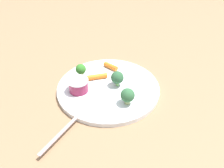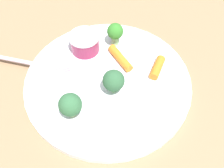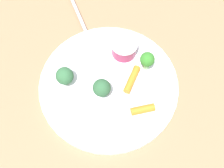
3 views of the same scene
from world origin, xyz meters
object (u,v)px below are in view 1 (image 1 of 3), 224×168
broccoli_floret_0 (117,78)px  sauce_cup (78,85)px  carrot_stick_0 (97,77)px  carrot_stick_1 (111,66)px  broccoli_floret_1 (128,96)px  broccoli_floret_2 (81,70)px  fork (72,122)px  plate (108,88)px

broccoli_floret_0 → sauce_cup: bearing=5.6°
carrot_stick_0 → carrot_stick_1: 0.07m
broccoli_floret_0 → broccoli_floret_1: same height
sauce_cup → broccoli_floret_1: broccoli_floret_1 is taller
broccoli_floret_1 → broccoli_floret_2: broccoli_floret_2 is taller
sauce_cup → fork: bearing=82.8°
broccoli_floret_0 → carrot_stick_1: broccoli_floret_0 is taller
sauce_cup → carrot_stick_1: bearing=-134.5°
broccoli_floret_0 → fork: (0.12, 0.12, -0.02)m
broccoli_floret_2 → carrot_stick_1: (-0.09, -0.04, -0.02)m
plate → carrot_stick_0: 0.05m
broccoli_floret_2 → broccoli_floret_1: bearing=133.4°
broccoli_floret_0 → carrot_stick_1: size_ratio=0.95×
broccoli_floret_0 → broccoli_floret_1: bearing=102.0°
fork → broccoli_floret_2: bearing=-97.1°
sauce_cup → carrot_stick_0: 0.07m
sauce_cup → carrot_stick_0: sauce_cup is taller
broccoli_floret_0 → fork: bearing=46.3°
plate → fork: fork is taller
broccoli_floret_1 → fork: broccoli_floret_1 is taller
plate → broccoli_floret_2: bearing=-31.5°
carrot_stick_1 → fork: bearing=62.6°
carrot_stick_0 → fork: carrot_stick_0 is taller
broccoli_floret_1 → carrot_stick_1: size_ratio=0.95×
broccoli_floret_1 → sauce_cup: bearing=-27.8°
broccoli_floret_2 → carrot_stick_0: (-0.04, 0.01, -0.02)m
plate → fork: size_ratio=1.74×
sauce_cup → broccoli_floret_1: size_ratio=1.25×
broccoli_floret_2 → fork: broccoli_floret_2 is taller
carrot_stick_1 → fork: size_ratio=0.29×
broccoli_floret_0 → carrot_stick_1: 0.09m
sauce_cup → carrot_stick_1: 0.13m
plate → carrot_stick_1: 0.09m
sauce_cup → broccoli_floret_1: (-0.12, 0.06, 0.01)m
sauce_cup → broccoli_floret_0: 0.10m
broccoli_floret_0 → carrot_stick_0: size_ratio=0.73×
fork → broccoli_floret_1: bearing=-159.2°
carrot_stick_0 → broccoli_floret_0: bearing=145.4°
carrot_stick_1 → carrot_stick_0: bearing=47.7°
broccoli_floret_1 → broccoli_floret_2: (0.11, -0.12, 0.00)m
broccoli_floret_0 → broccoli_floret_2: bearing=-25.3°
broccoli_floret_1 → carrot_stick_1: (0.02, -0.16, -0.02)m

